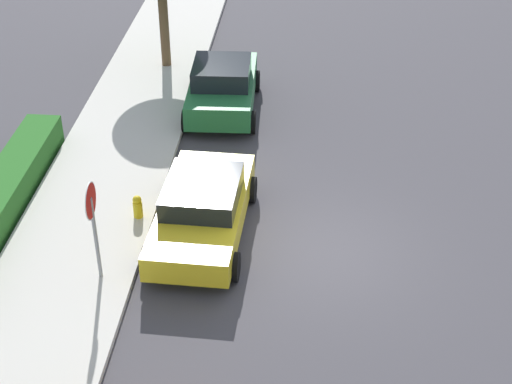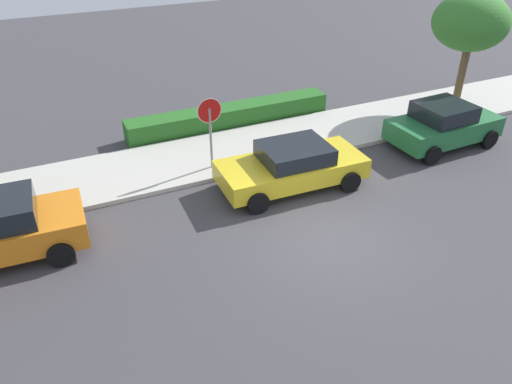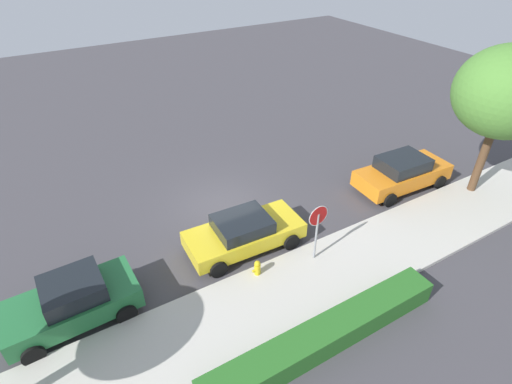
{
  "view_description": "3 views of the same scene",
  "coord_description": "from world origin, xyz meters",
  "px_view_note": "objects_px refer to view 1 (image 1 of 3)",
  "views": [
    {
      "loc": [
        -13.84,
        0.28,
        10.79
      ],
      "look_at": [
        0.29,
        1.46,
        1.3
      ],
      "focal_mm": 55.0,
      "sensor_mm": 36.0,
      "label": 1
    },
    {
      "loc": [
        -6.02,
        -8.6,
        7.81
      ],
      "look_at": [
        -1.57,
        0.94,
        1.29
      ],
      "focal_mm": 35.0,
      "sensor_mm": 36.0,
      "label": 2
    },
    {
      "loc": [
        5.75,
        12.67,
        10.29
      ],
      "look_at": [
        -1.14,
        0.89,
        0.9
      ],
      "focal_mm": 28.0,
      "sensor_mm": 36.0,
      "label": 3
    }
  ],
  "objects_px": {
    "parked_car_yellow": "(202,209)",
    "fire_hydrant": "(138,209)",
    "parked_car_green": "(222,86)",
    "stop_sign": "(93,216)"
  },
  "relations": [
    {
      "from": "parked_car_yellow",
      "to": "fire_hydrant",
      "type": "bearing_deg",
      "value": 77.4
    },
    {
      "from": "parked_car_yellow",
      "to": "fire_hydrant",
      "type": "xyz_separation_m",
      "value": [
        0.35,
        1.58,
        -0.34
      ]
    },
    {
      "from": "parked_car_green",
      "to": "fire_hydrant",
      "type": "xyz_separation_m",
      "value": [
        -5.69,
        1.3,
        -0.41
      ]
    },
    {
      "from": "parked_car_yellow",
      "to": "parked_car_green",
      "type": "relative_size",
      "value": 1.13
    },
    {
      "from": "parked_car_green",
      "to": "fire_hydrant",
      "type": "height_order",
      "value": "parked_car_green"
    },
    {
      "from": "stop_sign",
      "to": "parked_car_yellow",
      "type": "bearing_deg",
      "value": -46.56
    },
    {
      "from": "parked_car_yellow",
      "to": "fire_hydrant",
      "type": "height_order",
      "value": "parked_car_yellow"
    },
    {
      "from": "stop_sign",
      "to": "fire_hydrant",
      "type": "bearing_deg",
      "value": -9.05
    },
    {
      "from": "parked_car_yellow",
      "to": "fire_hydrant",
      "type": "distance_m",
      "value": 1.65
    },
    {
      "from": "stop_sign",
      "to": "fire_hydrant",
      "type": "relative_size",
      "value": 3.4
    }
  ]
}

